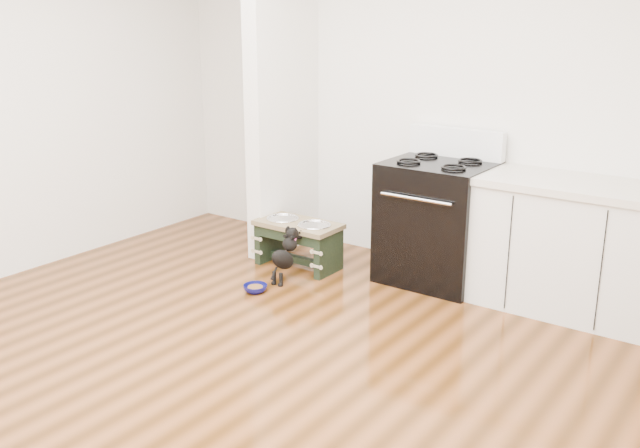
# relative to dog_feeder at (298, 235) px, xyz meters

# --- Properties ---
(ground) EXTENTS (5.00, 5.00, 0.00)m
(ground) POSITION_rel_dog_feeder_xyz_m (0.78, -1.77, -0.27)
(ground) COLOR #40230B
(ground) RESTS_ON ground
(room_shell) EXTENTS (5.00, 5.00, 5.00)m
(room_shell) POSITION_rel_dog_feeder_xyz_m (0.78, -1.77, 1.35)
(room_shell) COLOR silver
(room_shell) RESTS_ON ground
(partition_wall) EXTENTS (0.15, 0.80, 2.70)m
(partition_wall) POSITION_rel_dog_feeder_xyz_m (-0.40, 0.33, 1.08)
(partition_wall) COLOR silver
(partition_wall) RESTS_ON ground
(oven_range) EXTENTS (0.76, 0.69, 1.14)m
(oven_range) POSITION_rel_dog_feeder_xyz_m (1.03, 0.39, 0.21)
(oven_range) COLOR black
(oven_range) RESTS_ON ground
(cabinet_run) EXTENTS (1.24, 0.64, 0.91)m
(cabinet_run) POSITION_rel_dog_feeder_xyz_m (2.01, 0.40, 0.19)
(cabinet_run) COLOR silver
(cabinet_run) RESTS_ON ground
(dog_feeder) EXTENTS (0.68, 0.37, 0.39)m
(dog_feeder) POSITION_rel_dog_feeder_xyz_m (0.00, 0.00, 0.00)
(dog_feeder) COLOR black
(dog_feeder) RESTS_ON ground
(puppy) EXTENTS (0.12, 0.35, 0.42)m
(puppy) POSITION_rel_dog_feeder_xyz_m (0.12, -0.31, -0.04)
(puppy) COLOR black
(puppy) RESTS_ON ground
(floor_bowl) EXTENTS (0.22, 0.22, 0.06)m
(floor_bowl) POSITION_rel_dog_feeder_xyz_m (0.07, -0.62, -0.24)
(floor_bowl) COLOR #0B0C4E
(floor_bowl) RESTS_ON ground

